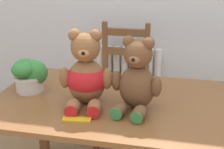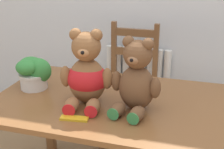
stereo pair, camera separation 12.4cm
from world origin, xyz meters
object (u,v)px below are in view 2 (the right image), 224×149
at_px(wooden_chair_behind, 130,88).
at_px(potted_plant, 34,72).
at_px(teddy_bear_right, 136,80).
at_px(chocolate_bar, 74,118).
at_px(teddy_bear_left, 87,75).

xyz_separation_m(wooden_chair_behind, potted_plant, (-0.45, -0.71, 0.35)).
relative_size(wooden_chair_behind, teddy_bear_right, 2.50).
distance_m(potted_plant, chocolate_bar, 0.51).
relative_size(potted_plant, chocolate_bar, 1.64).
xyz_separation_m(wooden_chair_behind, teddy_bear_right, (0.22, -0.81, 0.41)).
bearing_deg(wooden_chair_behind, potted_plant, 57.66).
relative_size(wooden_chair_behind, chocolate_bar, 6.95).
distance_m(wooden_chair_behind, teddy_bear_right, 0.94).
bearing_deg(teddy_bear_right, teddy_bear_left, 8.30).
bearing_deg(potted_plant, chocolate_bar, -37.71).
bearing_deg(teddy_bear_left, teddy_bear_right, 170.63).
xyz_separation_m(teddy_bear_left, potted_plant, (-0.39, 0.10, -0.06)).
xyz_separation_m(wooden_chair_behind, teddy_bear_left, (-0.06, -0.81, 0.41)).
distance_m(teddy_bear_right, potted_plant, 0.68).
distance_m(teddy_bear_left, potted_plant, 0.41).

